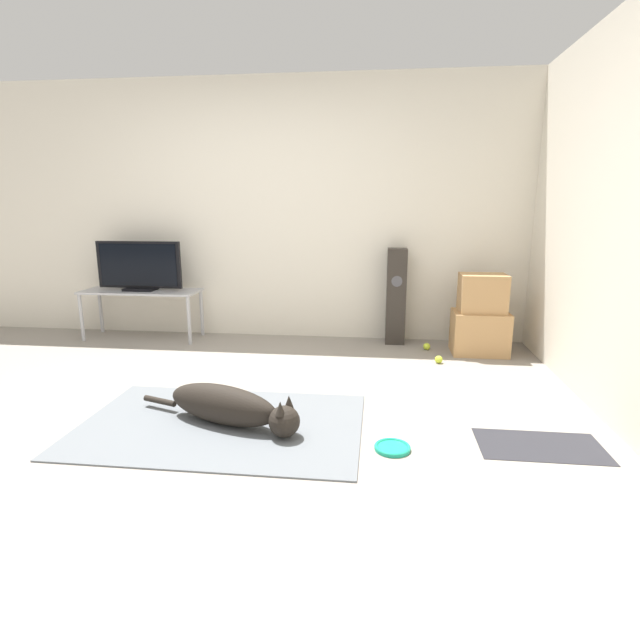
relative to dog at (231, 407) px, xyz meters
The scene contains 13 objects.
ground_plane 0.31m from the dog, 148.80° to the left, with size 12.00×12.00×0.00m, color gray.
wall_back 2.53m from the dog, 96.19° to the left, with size 8.00×0.06×2.55m.
area_rug 0.14m from the dog, behind, with size 1.74×1.13×0.01m.
dog is the anchor object (origin of this frame).
frisbee 1.01m from the dog, 10.84° to the right, with size 0.20×0.20×0.03m.
cardboard_box_lower 2.56m from the dog, 44.57° to the left, with size 0.49×0.36×0.39m.
cardboard_box_upper 2.59m from the dog, 44.57° to the left, with size 0.41×0.30×0.34m.
floor_speaker 2.35m from the dog, 62.85° to the left, with size 0.19×0.19×0.93m.
tv_stand 2.48m from the dog, 127.67° to the left, with size 1.18×0.41×0.50m.
tv 2.53m from the dog, 127.63° to the left, with size 0.86×0.20×0.49m.
tennis_ball_by_boxes 2.03m from the dog, 45.38° to the left, with size 0.07×0.07×0.07m.
tennis_ball_near_speaker 2.29m from the dog, 53.68° to the left, with size 0.07×0.07×0.07m.
door_mat 1.83m from the dog, ahead, with size 0.70×0.39×0.01m.
Camera 1 is at (1.13, -2.93, 1.35)m, focal length 28.00 mm.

